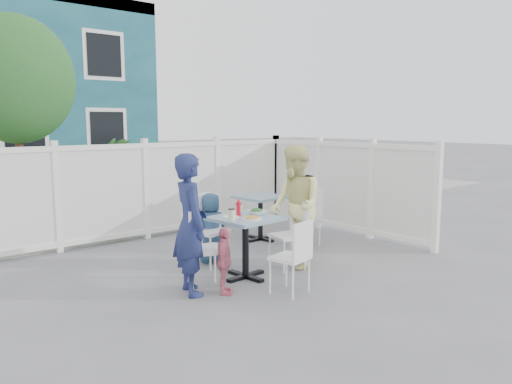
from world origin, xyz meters
TOP-DOWN VIEW (x-y plane):
  - ground at (0.00, 0.00)m, footprint 80.00×80.00m
  - near_sidewalk at (0.00, 3.80)m, footprint 24.00×2.60m
  - street at (0.00, 7.50)m, footprint 24.00×5.00m
  - far_sidewalk at (0.00, 10.60)m, footprint 24.00×1.60m
  - fence_back at (0.10, 2.40)m, footprint 5.86×0.08m
  - fence_right at (3.00, 0.60)m, footprint 0.08×3.66m
  - tree at (-1.60, 3.30)m, footprint 1.80×1.62m
  - potted_shrub_a at (-0.22, 3.10)m, footprint 1.24×1.24m
  - potted_shrub_b at (1.40, 3.00)m, footprint 1.47×1.57m
  - main_table at (0.05, -0.35)m, footprint 0.81×0.81m
  - spare_table at (1.51, 1.10)m, footprint 0.76×0.76m
  - chair_left at (-0.66, -0.34)m, footprint 0.55×0.56m
  - chair_right at (0.82, -0.39)m, footprint 0.46×0.47m
  - chair_back at (0.00, 0.48)m, footprint 0.53×0.52m
  - chair_near at (0.12, -1.18)m, footprint 0.46×0.45m
  - chair_spare at (1.83, 0.33)m, footprint 0.53×0.52m
  - man at (-0.78, -0.40)m, footprint 0.52×0.67m
  - woman at (0.88, -0.38)m, footprint 0.90×0.99m
  - boy at (0.12, 0.51)m, footprint 0.53×0.39m
  - toddler at (-0.51, -0.67)m, footprint 0.44×0.47m
  - plate_main at (0.02, -0.52)m, footprint 0.23×0.23m
  - plate_side at (-0.11, -0.26)m, footprint 0.20×0.20m
  - salad_bowl at (0.25, -0.33)m, footprint 0.23×0.23m
  - coffee_cup_a at (-0.20, -0.40)m, footprint 0.08×0.08m
  - coffee_cup_b at (0.11, -0.13)m, footprint 0.08×0.08m
  - ketchup_bottle at (0.01, -0.26)m, footprint 0.06×0.06m
  - salt_shaker at (-0.02, -0.09)m, footprint 0.03×0.03m
  - pepper_shaker at (0.01, -0.09)m, footprint 0.03×0.03m

SIDE VIEW (x-z plane):
  - ground at x=0.00m, z-range 0.00..0.00m
  - street at x=0.00m, z-range 0.00..0.01m
  - near_sidewalk at x=0.00m, z-range 0.00..0.01m
  - far_sidewalk at x=0.00m, z-range 0.00..0.01m
  - toddler at x=-0.51m, z-range 0.00..0.77m
  - boy at x=0.12m, z-range 0.00..0.98m
  - chair_near at x=0.12m, z-range 0.07..0.92m
  - chair_right at x=0.82m, z-range 0.07..0.98m
  - chair_spare at x=1.83m, z-range 0.08..0.99m
  - chair_left at x=-0.66m, z-range 0.08..1.05m
  - chair_back at x=0.00m, z-range 0.08..1.06m
  - spare_table at x=1.51m, z-range 0.20..0.94m
  - main_table at x=0.05m, z-range 0.22..1.00m
  - potted_shrub_b at x=1.40m, z-range 0.00..1.41m
  - fence_right at x=3.00m, z-range -0.02..1.58m
  - fence_back at x=0.10m, z-range -0.02..1.58m
  - plate_side at x=-0.11m, z-range 0.78..0.80m
  - plate_main at x=0.02m, z-range 0.78..0.80m
  - man at x=-0.78m, z-range 0.00..1.61m
  - salad_bowl at x=0.25m, z-range 0.78..0.84m
  - salt_shaker at x=-0.02m, z-range 0.78..0.85m
  - pepper_shaker at x=0.01m, z-range 0.78..0.85m
  - woman at x=0.88m, z-range 0.00..1.66m
  - potted_shrub_a at x=-0.22m, z-range 0.00..1.68m
  - coffee_cup_b at x=0.11m, z-range 0.78..0.90m
  - coffee_cup_a at x=-0.20m, z-range 0.78..0.91m
  - ketchup_bottle at x=0.01m, z-range 0.78..0.96m
  - tree at x=-1.60m, z-range 0.80..4.39m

